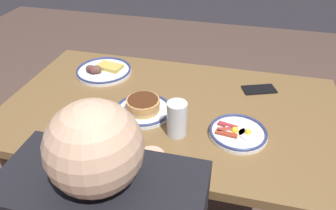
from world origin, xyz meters
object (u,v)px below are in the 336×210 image
Objects in this scene: cell_phone at (259,89)px; fork_near at (63,144)px; drinking_glass at (177,120)px; plate_far_companion at (238,133)px; plate_center_pancakes at (143,108)px; plate_near_main at (103,70)px.

cell_phone is 0.80× the size of fork_near.
plate_far_companion is at bearing -168.97° from drinking_glass.
drinking_glass is (0.22, 0.04, 0.05)m from plate_far_companion.
drinking_glass reaches higher than fork_near.
cell_phone is (-0.45, -0.29, -0.02)m from plate_center_pancakes.
plate_near_main is 1.98× the size of drinking_glass.
cell_phone is at bearing -147.53° from plate_center_pancakes.
plate_near_main is 1.25× the size of plate_far_companion.
fork_near is at bearing 17.82° from cell_phone.
fork_near is (0.67, 0.54, -0.00)m from cell_phone.
fork_near is (0.59, 0.20, -0.01)m from plate_far_companion.
cell_phone is 0.86m from fork_near.
fork_near is at bearing 49.41° from plate_center_pancakes.
plate_far_companion is at bearing 56.80° from cell_phone.
plate_near_main is 1.85× the size of cell_phone.
plate_near_main is at bearing -38.95° from drinking_glass.
plate_far_companion is at bearing -161.40° from fork_near.
plate_center_pancakes is 0.38m from plate_far_companion.
drinking_glass is 0.75× the size of fork_near.
plate_far_companion is 0.35m from cell_phone.
plate_far_companion reaches higher than fork_near.
drinking_glass is 0.93× the size of cell_phone.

